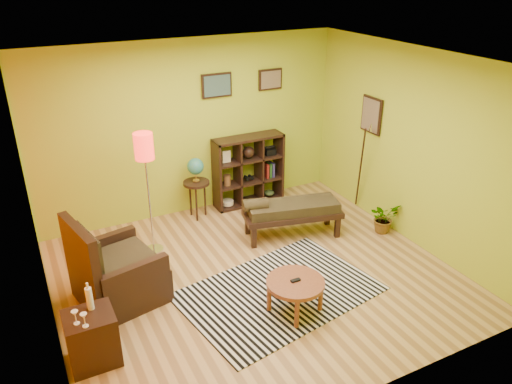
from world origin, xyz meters
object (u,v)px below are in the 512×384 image
side_cabinet (92,338)px  bench (290,210)px  coffee_table (295,285)px  globe_table (196,173)px  cube_shelf (249,170)px  potted_plant (383,221)px  floor_lamp (145,158)px  armchair (115,275)px

side_cabinet → bench: bearing=23.0°
coffee_table → side_cabinet: (-2.29, 0.24, -0.07)m
globe_table → cube_shelf: size_ratio=0.85×
cube_shelf → potted_plant: 2.35m
side_cabinet → floor_lamp: floor_lamp is taller
armchair → floor_lamp: size_ratio=0.65×
floor_lamp → cube_shelf: size_ratio=1.48×
side_cabinet → potted_plant: side_cabinet is taller
armchair → floor_lamp: bearing=50.9°
coffee_table → potted_plant: 2.45m
side_cabinet → cube_shelf: 4.09m
floor_lamp → bench: 2.27m
side_cabinet → cube_shelf: cube_shelf is taller
coffee_table → globe_table: bearing=93.4°
side_cabinet → globe_table: size_ratio=0.88×
side_cabinet → globe_table: 3.35m
cube_shelf → floor_lamp: bearing=-157.9°
potted_plant → armchair: bearing=177.7°
armchair → floor_lamp: (0.73, 0.90, 1.09)m
floor_lamp → potted_plant: 3.70m
armchair → cube_shelf: cube_shelf is taller
side_cabinet → coffee_table: bearing=-6.1°
bench → floor_lamp: bearing=165.3°
floor_lamp → side_cabinet: bearing=-122.5°
coffee_table → side_cabinet: side_cabinet is taller
coffee_table → potted_plant: size_ratio=1.45×
cube_shelf → bench: cube_shelf is taller
bench → cube_shelf: bearing=91.4°
cube_shelf → bench: bearing=-88.6°
globe_table → cube_shelf: cube_shelf is taller
coffee_table → potted_plant: coffee_table is taller
coffee_table → armchair: size_ratio=0.60×
floor_lamp → bench: bearing=-14.7°
side_cabinet → cube_shelf: size_ratio=0.75×
coffee_table → floor_lamp: (-1.11, 2.10, 1.08)m
armchair → potted_plant: size_ratio=2.42×
armchair → globe_table: armchair is taller
coffee_table → floor_lamp: 2.60m
globe_table → potted_plant: size_ratio=2.15×
floor_lamp → globe_table: (0.94, 0.69, -0.67)m
floor_lamp → bench: floor_lamp is taller
side_cabinet → potted_plant: 4.57m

